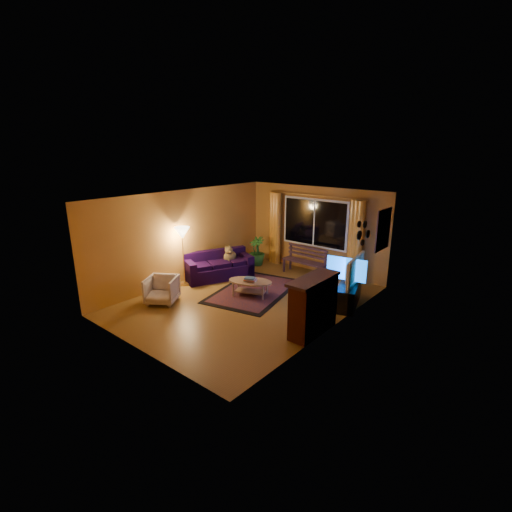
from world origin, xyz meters
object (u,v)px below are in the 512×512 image
Objects in this scene: bench at (304,268)px; armchair at (162,289)px; floor_lamp at (183,256)px; sofa at (218,265)px; tv_console at (348,294)px; coffee_table at (250,288)px.

bench is 1.88× the size of armchair.
floor_lamp is at bearing 82.61° from armchair.
sofa is 2.10m from armchair.
tv_console is (3.98, 1.59, -0.53)m from floor_lamp.
tv_console reaches higher than bench.
tv_console is at bearing -27.76° from bench.
armchair is 1.31m from floor_lamp.
sofa is 2.64× the size of armchair.
armchair is 0.64× the size of coffee_table.
tv_console is (1.96, -1.14, 0.06)m from bench.
coffee_table is (1.54, -0.43, -0.18)m from sofa.
sofa is 1.10m from floor_lamp.
bench is 2.19m from coffee_table.
tv_console is at bearing 21.83° from floor_lamp.
bench is 0.71× the size of sofa.
coffee_table is 0.86× the size of tv_console.
floor_lamp is 1.25× the size of tv_console.
armchair is at bearing -60.20° from sofa.
sofa is at bearing 63.33° from armchair.
armchair is (0.21, -2.09, -0.02)m from sofa.
armchair reaches higher than bench.
floor_lamp reaches higher than sofa.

